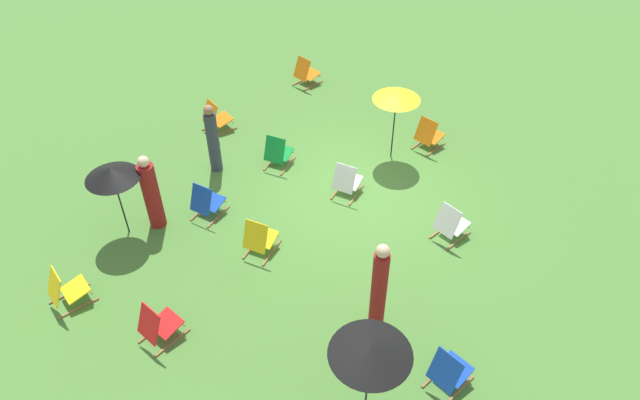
# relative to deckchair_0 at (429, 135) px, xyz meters

# --- Properties ---
(ground_plane) EXTENTS (40.00, 40.00, 0.00)m
(ground_plane) POSITION_rel_deckchair_0_xyz_m (0.29, 2.42, -0.37)
(ground_plane) COLOR #477A33
(deckchair_0) EXTENTS (0.51, 0.78, 0.83)m
(deckchair_0) POSITION_rel_deckchair_0_xyz_m (0.00, 0.00, 0.00)
(deckchair_0) COLOR olive
(deckchair_0) RESTS_ON ground
(deckchair_1) EXTENTS (0.62, 0.84, 0.83)m
(deckchair_1) POSITION_rel_deckchair_0_xyz_m (2.11, 5.12, 0.00)
(deckchair_1) COLOR olive
(deckchair_1) RESTS_ON ground
(deckchair_2) EXTENTS (0.61, 0.84, 0.83)m
(deckchair_2) POSITION_rel_deckchair_0_xyz_m (4.40, 2.89, 0.00)
(deckchair_2) COLOR olive
(deckchair_2) RESTS_ON ground
(deckchair_3) EXTENTS (0.65, 0.86, 0.83)m
(deckchair_3) POSITION_rel_deckchair_0_xyz_m (0.36, 2.65, 0.00)
(deckchair_3) COLOR olive
(deckchair_3) RESTS_ON ground
(deckchair_4) EXTENTS (0.69, 0.87, 0.83)m
(deckchair_4) POSITION_rel_deckchair_0_xyz_m (2.21, 2.91, 0.00)
(deckchair_4) COLOR olive
(deckchair_4) RESTS_ON ground
(deckchair_5) EXTENTS (0.68, 0.87, 0.83)m
(deckchair_5) POSITION_rel_deckchair_0_xyz_m (0.51, 5.14, 0.00)
(deckchair_5) COLOR olive
(deckchair_5) RESTS_ON ground
(deckchair_6) EXTENTS (0.56, 0.81, 0.83)m
(deckchair_6) POSITION_rel_deckchair_0_xyz_m (-2.05, 2.32, 0.00)
(deckchair_6) COLOR olive
(deckchair_6) RESTS_ON ground
(deckchair_7) EXTENTS (0.52, 0.79, 0.83)m
(deckchair_7) POSITION_rel_deckchair_0_xyz_m (4.26, -0.29, 0.00)
(deckchair_7) COLOR olive
(deckchair_7) RESTS_ON ground
(deckchair_8) EXTENTS (0.55, 0.80, 0.83)m
(deckchair_8) POSITION_rel_deckchair_0_xyz_m (-3.82, 5.23, 0.00)
(deckchair_8) COLOR olive
(deckchair_8) RESTS_ON ground
(deckchair_9) EXTENTS (0.61, 0.84, 0.83)m
(deckchair_9) POSITION_rel_deckchair_0_xyz_m (2.18, 8.32, 0.00)
(deckchair_9) COLOR olive
(deckchair_9) RESTS_ON ground
(deckchair_10) EXTENTS (0.48, 0.76, 0.83)m
(deckchair_10) POSITION_rel_deckchair_0_xyz_m (0.31, 7.70, 0.00)
(deckchair_10) COLOR olive
(deckchair_10) RESTS_ON ground
(umbrella_0) EXTENTS (1.05, 1.05, 1.67)m
(umbrella_0) POSITION_rel_deckchair_0_xyz_m (2.96, 6.53, 1.17)
(umbrella_0) COLOR black
(umbrella_0) RESTS_ON ground
(umbrella_1) EXTENTS (1.18, 1.18, 1.75)m
(umbrella_1) POSITION_rel_deckchair_0_xyz_m (-3.14, 6.46, 1.27)
(umbrella_1) COLOR black
(umbrella_1) RESTS_ON ground
(umbrella_2) EXTENTS (1.08, 1.08, 1.79)m
(umbrella_2) POSITION_rel_deckchair_0_xyz_m (0.47, 0.85, 1.30)
(umbrella_2) COLOR black
(umbrella_2) RESTS_ON ground
(person_0) EXTENTS (0.43, 0.43, 1.73)m
(person_0) POSITION_rel_deckchair_0_xyz_m (2.70, 5.98, 0.45)
(person_0) COLOR maroon
(person_0) RESTS_ON ground
(person_1) EXTENTS (0.30, 0.30, 1.91)m
(person_1) POSITION_rel_deckchair_0_xyz_m (-2.23, 4.99, 0.56)
(person_1) COLOR maroon
(person_1) RESTS_ON ground
(person_2) EXTENTS (0.36, 0.36, 1.71)m
(person_2) POSITION_rel_deckchair_0_xyz_m (3.21, 3.94, 0.46)
(person_2) COLOR #333847
(person_2) RESTS_ON ground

